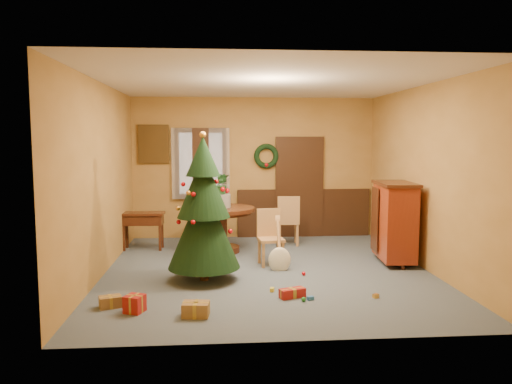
{
  "coord_description": "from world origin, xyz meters",
  "views": [
    {
      "loc": [
        -0.77,
        -7.59,
        2.05
      ],
      "look_at": [
        -0.14,
        0.4,
        1.2
      ],
      "focal_mm": 35.0,
      "sensor_mm": 36.0,
      "label": 1
    }
  ],
  "objects": [
    {
      "name": "gift_c",
      "position": [
        -2.09,
        -1.55,
        0.07
      ],
      "size": [
        0.3,
        0.25,
        0.14
      ],
      "color": "brown",
      "rests_on": "floor"
    },
    {
      "name": "chair_near",
      "position": [
        0.09,
        0.42,
        0.49
      ],
      "size": [
        0.44,
        0.44,
        0.91
      ],
      "color": "#96623C",
      "rests_on": "floor"
    },
    {
      "name": "urn",
      "position": [
        -0.69,
        1.35,
        0.94
      ],
      "size": [
        0.33,
        0.33,
        0.24
      ],
      "primitive_type": "cylinder",
      "color": "slate",
      "rests_on": "dining_table"
    },
    {
      "name": "sideboard",
      "position": [
        2.15,
        0.33,
        0.72
      ],
      "size": [
        0.63,
        1.09,
        1.35
      ],
      "color": "#4F1509",
      "rests_on": "floor"
    },
    {
      "name": "writing_desk",
      "position": [
        -2.15,
        1.69,
        0.52
      ],
      "size": [
        0.8,
        0.42,
        0.69
      ],
      "color": "black",
      "rests_on": "floor"
    },
    {
      "name": "toy_c",
      "position": [
        -0.04,
        -1.07,
        0.03
      ],
      "size": [
        0.07,
        0.09,
        0.05
      ],
      "primitive_type": "cube",
      "rotation": [
        0.0,
        0.0,
        1.29
      ],
      "color": "yellow",
      "rests_on": "floor"
    },
    {
      "name": "dining_table",
      "position": [
        -0.69,
        1.35,
        0.57
      ],
      "size": [
        1.19,
        1.19,
        0.82
      ],
      "color": "black",
      "rests_on": "floor"
    },
    {
      "name": "guitar",
      "position": [
        0.2,
        -0.01,
        0.41
      ],
      "size": [
        0.39,
        0.56,
        0.81
      ],
      "primitive_type": null,
      "rotation": [
        -0.49,
        0.0,
        0.06
      ],
      "color": "#EAE6C3",
      "rests_on": "floor"
    },
    {
      "name": "chair_far",
      "position": [
        0.59,
        1.82,
        0.52
      ],
      "size": [
        0.45,
        0.45,
        0.97
      ],
      "color": "#96623C",
      "rests_on": "floor"
    },
    {
      "name": "centerpiece_plant",
      "position": [
        -0.69,
        1.35,
        1.24
      ],
      "size": [
        0.32,
        0.28,
        0.36
      ],
      "primitive_type": "imported",
      "color": "#1E4C23",
      "rests_on": "urn"
    },
    {
      "name": "toy_d",
      "position": [
        0.52,
        -0.32,
        0.03
      ],
      "size": [
        0.06,
        0.06,
        0.06
      ],
      "primitive_type": "sphere",
      "color": "red",
      "rests_on": "floor"
    },
    {
      "name": "toy_a",
      "position": [
        0.41,
        -1.47,
        0.03
      ],
      "size": [
        0.09,
        0.07,
        0.05
      ],
      "primitive_type": "cube",
      "rotation": [
        0.0,
        0.0,
        0.31
      ],
      "color": "#255DA1",
      "rests_on": "floor"
    },
    {
      "name": "room_envelope",
      "position": [
        0.21,
        2.7,
        1.12
      ],
      "size": [
        5.5,
        5.5,
        5.5
      ],
      "color": "#3A4454",
      "rests_on": "ground"
    },
    {
      "name": "toy_b",
      "position": [
        0.31,
        -1.53,
        0.03
      ],
      "size": [
        0.06,
        0.06,
        0.06
      ],
      "primitive_type": "sphere",
      "color": "#22802F",
      "rests_on": "floor"
    },
    {
      "name": "gift_a",
      "position": [
        -1.03,
        -1.94,
        0.08
      ],
      "size": [
        0.33,
        0.26,
        0.17
      ],
      "color": "brown",
      "rests_on": "floor"
    },
    {
      "name": "toy_e",
      "position": [
        1.27,
        -1.45,
        0.03
      ],
      "size": [
        0.09,
        0.09,
        0.05
      ],
      "primitive_type": "cube",
      "rotation": [
        0.0,
        0.0,
        0.57
      ],
      "color": "gold",
      "rests_on": "floor"
    },
    {
      "name": "gift_b",
      "position": [
        -1.76,
        -1.75,
        0.1
      ],
      "size": [
        0.27,
        0.27,
        0.21
      ],
      "color": "#A01A15",
      "rests_on": "floor"
    },
    {
      "name": "gift_d",
      "position": [
        0.19,
        -1.35,
        0.06
      ],
      "size": [
        0.36,
        0.25,
        0.12
      ],
      "color": "#A01A15",
      "rests_on": "floor"
    },
    {
      "name": "plant_stand",
      "position": [
        -0.7,
        2.15,
        0.57
      ],
      "size": [
        0.36,
        0.36,
        0.92
      ],
      "color": "black",
      "rests_on": "floor"
    },
    {
      "name": "stand_plant",
      "position": [
        -0.7,
        2.15,
        1.15
      ],
      "size": [
        0.3,
        0.27,
        0.46
      ],
      "primitive_type": "imported",
      "rotation": [
        0.0,
        0.0,
        -0.29
      ],
      "color": "#19471E",
      "rests_on": "plant_stand"
    },
    {
      "name": "christmas_tree",
      "position": [
        -0.97,
        -0.44,
        1.03
      ],
      "size": [
        1.05,
        1.05,
        2.16
      ],
      "color": "#382111",
      "rests_on": "floor"
    }
  ]
}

